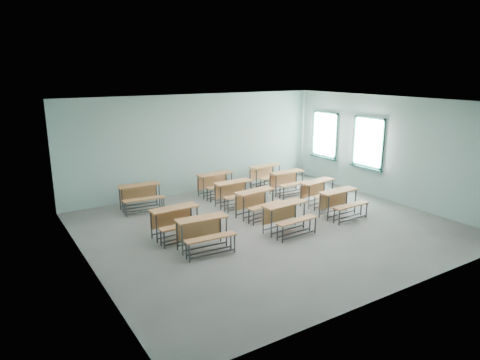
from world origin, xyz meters
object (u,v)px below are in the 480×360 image
object	(u,v)px
desk_unit_r3c0	(141,193)
desk_unit_r3c2	(267,173)
desk_unit_r3c1	(217,181)
desk_unit_r1c1	(257,200)
desk_unit_r2c1	(235,190)
desk_unit_r0c2	(341,200)
desk_unit_r1c0	(176,218)
desk_unit_r0c0	(204,229)
desk_unit_r0c1	(287,214)
desk_unit_r2c2	(289,179)
desk_unit_r1c2	(320,189)

from	to	relation	value
desk_unit_r3c0	desk_unit_r3c2	world-z (taller)	same
desk_unit_r3c0	desk_unit_r3c1	xyz separation A→B (m)	(2.54, 0.03, 0.00)
desk_unit_r1c1	desk_unit_r3c1	world-z (taller)	same
desk_unit_r2c1	desk_unit_r3c1	distance (m)	1.19
desk_unit_r3c1	desk_unit_r0c2	bearing A→B (deg)	-65.47
desk_unit_r1c1	desk_unit_r1c0	bearing A→B (deg)	177.07
desk_unit_r0c0	desk_unit_r1c0	distance (m)	1.03
desk_unit_r0c1	desk_unit_r1c0	distance (m)	2.72
desk_unit_r1c1	desk_unit_r3c2	world-z (taller)	same
desk_unit_r0c1	desk_unit_r2c2	bearing A→B (deg)	47.18
desk_unit_r2c2	desk_unit_r2c1	bearing A→B (deg)	-174.64
desk_unit_r1c2	desk_unit_r3c0	size ratio (longest dim) A/B	1.03
desk_unit_r2c2	desk_unit_r3c1	bearing A→B (deg)	155.02
desk_unit_r0c2	desk_unit_r1c0	xyz separation A→B (m)	(-4.45, 1.02, 0.00)
desk_unit_r3c0	desk_unit_r0c0	bearing A→B (deg)	-81.17
desk_unit_r0c2	desk_unit_r3c0	bearing A→B (deg)	139.20
desk_unit_r3c0	desk_unit_r3c2	distance (m)	4.58
desk_unit_r1c2	desk_unit_r3c0	xyz separation A→B (m)	(-4.69, 2.42, 0.00)
desk_unit_r1c2	desk_unit_r1c1	bearing A→B (deg)	168.93
desk_unit_r0c1	desk_unit_r2c2	xyz separation A→B (m)	(2.17, 2.67, 0.00)
desk_unit_r1c2	desk_unit_r2c1	world-z (taller)	same
desk_unit_r0c2	desk_unit_r1c0	size ratio (longest dim) A/B	1.00
desk_unit_r1c0	desk_unit_r3c2	distance (m)	5.26
desk_unit_r0c1	desk_unit_r2c1	world-z (taller)	same
desk_unit_r1c2	desk_unit_r2c2	distance (m)	1.44
desk_unit_r0c1	desk_unit_r3c1	xyz separation A→B (m)	(0.07, 3.68, 0.00)
desk_unit_r1c2	desk_unit_r0c2	bearing A→B (deg)	-109.60
desk_unit_r3c1	desk_unit_r3c2	distance (m)	2.04
desk_unit_r1c1	desk_unit_r2c1	size ratio (longest dim) A/B	1.06
desk_unit_r2c2	desk_unit_r3c2	world-z (taller)	same
desk_unit_r2c1	desk_unit_r0c0	bearing A→B (deg)	-135.25
desk_unit_r1c0	desk_unit_r1c1	world-z (taller)	same
desk_unit_r0c1	desk_unit_r0c2	size ratio (longest dim) A/B	1.01
desk_unit_r1c0	desk_unit_r0c0	bearing A→B (deg)	-80.06
desk_unit_r0c2	desk_unit_r3c0	size ratio (longest dim) A/B	0.97
desk_unit_r3c1	desk_unit_r0c0	bearing A→B (deg)	-127.13
desk_unit_r0c0	desk_unit_r1c1	distance (m)	2.58
desk_unit_r2c1	desk_unit_r3c1	world-z (taller)	same
desk_unit_r2c2	desk_unit_r3c0	distance (m)	4.74
desk_unit_r2c2	desk_unit_r3c2	xyz separation A→B (m)	(-0.06, 1.11, 0.00)
desk_unit_r1c2	desk_unit_r3c1	world-z (taller)	same
desk_unit_r1c0	desk_unit_r2c1	distance (m)	2.83
desk_unit_r0c1	desk_unit_r0c2	xyz separation A→B (m)	(1.99, 0.14, 0.00)
desk_unit_r0c1	desk_unit_r1c2	world-z (taller)	same
desk_unit_r3c1	desk_unit_r3c2	size ratio (longest dim) A/B	0.97
desk_unit_r1c1	desk_unit_r3c2	distance (m)	3.18
desk_unit_r1c2	desk_unit_r2c2	bearing A→B (deg)	84.00
desk_unit_r2c2	desk_unit_r1c0	bearing A→B (deg)	-161.14
desk_unit_r3c2	desk_unit_r2c1	bearing A→B (deg)	-155.70
desk_unit_r0c2	desk_unit_r2c2	distance (m)	2.54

